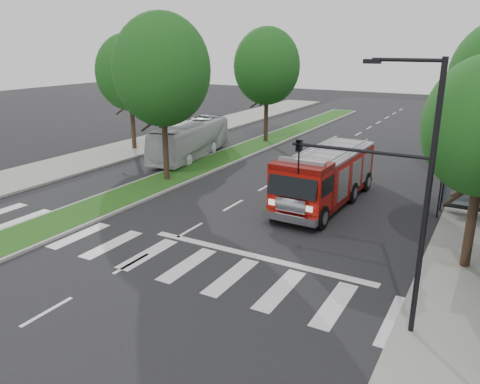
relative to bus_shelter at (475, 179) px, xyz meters
name	(u,v)px	position (x,y,z in m)	size (l,w,h in m)	color
ground	(190,230)	(-11.20, -8.15, -2.04)	(140.00, 140.00, 0.00)	black
sidewalk_left	(113,153)	(-25.70, 1.85, -1.96)	(5.00, 80.00, 0.15)	gray
median	(255,146)	(-17.20, 9.85, -1.96)	(3.00, 50.00, 0.15)	gray
bus_shelter	(475,179)	(0.00, 0.00, 0.00)	(3.20, 1.60, 2.61)	black
tree_median_near	(162,70)	(-17.20, -2.15, 4.77)	(5.80, 5.80, 10.16)	black
tree_median_far	(267,66)	(-17.20, 11.85, 4.45)	(5.60, 5.60, 9.72)	black
tree_left_mid	(129,72)	(-25.20, 3.85, 4.12)	(5.20, 5.20, 9.16)	black
streetlight_right_near	(395,181)	(-1.59, -11.65, 2.63)	(4.08, 0.22, 8.00)	black
streetlight_right_far	(479,102)	(-0.85, 11.85, 2.44)	(2.11, 0.20, 8.00)	black
fire_engine	(325,177)	(-7.04, -1.50, -0.53)	(3.03, 9.16, 3.15)	#610905
city_bus	(191,139)	(-19.70, 4.05, -0.66)	(2.31, 9.87, 2.75)	silver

